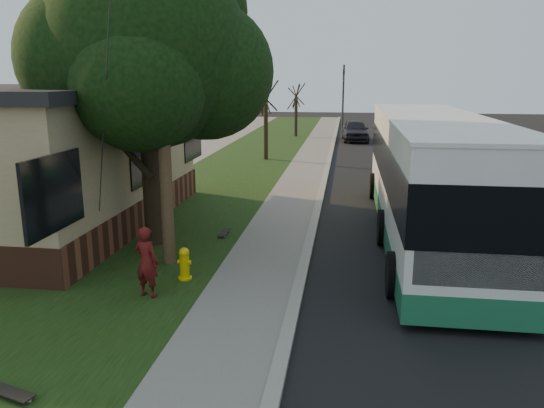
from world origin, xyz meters
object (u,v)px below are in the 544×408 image
at_px(dumpster, 104,184).
at_px(bare_tree_far, 296,111).
at_px(fire_hydrant, 184,264).
at_px(skateboard_main, 225,232).
at_px(utility_pole, 160,72).
at_px(transit_bus, 431,173).
at_px(distant_car, 355,130).
at_px(skateboard_spare, 8,392).
at_px(traffic_signal, 343,94).
at_px(skateboarder, 147,262).
at_px(leafy_tree, 149,51).
at_px(bare_tree_near, 266,121).

bearing_deg(dumpster, bare_tree_far, 77.81).
xyz_separation_m(fire_hydrant, skateboard_main, (0.10, 3.53, -0.31)).
distance_m(fire_hydrant, utility_pole, 4.37).
distance_m(transit_bus, distant_car, 23.66).
bearing_deg(distant_car, skateboard_spare, -102.21).
bearing_deg(traffic_signal, distant_car, -80.46).
height_order(utility_pole, skateboarder, utility_pole).
relative_size(transit_bus, skateboarder, 8.53).
distance_m(fire_hydrant, transit_bus, 7.58).
bearing_deg(skateboarder, fire_hydrant, -97.35).
height_order(bare_tree_far, traffic_signal, traffic_signal).
relative_size(skateboard_spare, dumpster, 0.55).
bearing_deg(fire_hydrant, skateboarder, -113.82).
relative_size(utility_pole, traffic_signal, 1.65).
height_order(fire_hydrant, skateboard_main, fire_hydrant).
xyz_separation_m(utility_pole, skateboarder, (0.24, -2.04, -3.81)).
distance_m(traffic_signal, skateboard_main, 30.77).
height_order(bare_tree_far, transit_bus, bare_tree_far).
bearing_deg(skateboarder, leafy_tree, -56.87).
bearing_deg(distant_car, utility_pole, -103.18).
bearing_deg(bare_tree_near, dumpster, -112.35).
xyz_separation_m(skateboard_main, distant_car, (4.00, 24.52, 0.64)).
relative_size(leafy_tree, bare_tree_far, 1.94).
bearing_deg(skateboard_main, fire_hydrant, -91.62).
relative_size(fire_hydrant, traffic_signal, 0.13).
distance_m(bare_tree_near, traffic_signal, 16.52).
relative_size(bare_tree_far, transit_bus, 0.31).
height_order(traffic_signal, distant_car, traffic_signal).
bearing_deg(transit_bus, dumpster, 166.09).
xyz_separation_m(bare_tree_far, transit_bus, (6.34, -25.51, -0.15)).
height_order(utility_pole, bare_tree_far, utility_pole).
relative_size(skateboarder, skateboard_spare, 1.63).
distance_m(skateboarder, skateboard_spare, 3.83).
height_order(traffic_signal, skateboard_main, traffic_signal).
distance_m(fire_hydrant, dumpster, 9.01).
bearing_deg(bare_tree_far, leafy_tree, -92.45).
bearing_deg(skateboard_spare, skateboard_main, 81.38).
xyz_separation_m(transit_bus, skateboard_spare, (-7.10, -9.24, -1.72)).
relative_size(transit_bus, skateboard_main, 15.84).
distance_m(leafy_tree, bare_tree_near, 15.66).
bearing_deg(skateboard_main, bare_tree_near, 93.95).
xyz_separation_m(fire_hydrant, dumpster, (-5.31, 7.27, 0.23)).
xyz_separation_m(leafy_tree, bare_tree_far, (1.17, 27.35, -3.16)).
distance_m(traffic_signal, distant_car, 6.49).
xyz_separation_m(leafy_tree, distant_car, (5.67, 25.40, -4.40)).
height_order(leafy_tree, traffic_signal, leafy_tree).
bearing_deg(skateboarder, bare_tree_far, -73.64).
distance_m(traffic_signal, dumpster, 28.13).
xyz_separation_m(utility_pole, transit_bus, (6.65, 3.49, -2.78)).
bearing_deg(leafy_tree, utility_pole, -62.40).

